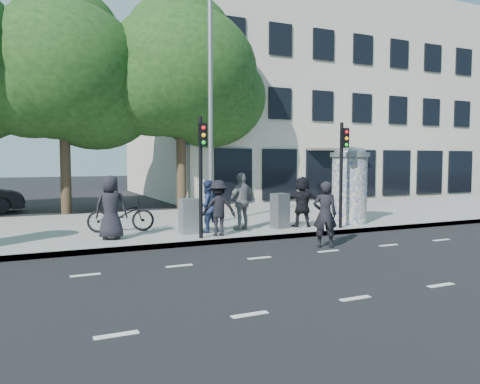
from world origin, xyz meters
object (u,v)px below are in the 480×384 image
ped_e (242,201)px  ped_f (302,202)px  bicycle (121,215)px  ad_column_right (349,183)px  traffic_pole_near (201,164)px  ped_c (207,206)px  man_road (325,214)px  cabinet_right (280,211)px  traffic_pole_far (342,164)px  street_lamp (211,88)px  ped_a (111,207)px  cabinet_left (189,216)px  ped_d (218,208)px

ped_e → ped_f: 2.10m
bicycle → ped_f: bearing=-95.4°
ad_column_right → traffic_pole_near: traffic_pole_near is taller
traffic_pole_near → ped_e: 2.29m
ad_column_right → ped_c: ad_column_right is taller
ad_column_right → traffic_pole_near: bearing=-171.1°
traffic_pole_near → bicycle: (-1.83, 2.17, -1.56)m
man_road → traffic_pole_near: bearing=-8.0°
ad_column_right → cabinet_right: size_ratio=2.36×
traffic_pole_far → cabinet_right: size_ratio=3.03×
street_lamp → cabinet_right: bearing=-51.5°
ped_e → cabinet_right: bearing=159.0°
ped_a → traffic_pole_far: bearing=-171.4°
traffic_pole_near → traffic_pole_far: bearing=0.0°
traffic_pole_near → man_road: bearing=-33.5°
traffic_pole_far → street_lamp: bearing=140.1°
ped_a → cabinet_left: ped_a is taller
ped_d → bicycle: ped_d is taller
ped_f → cabinet_right: 0.84m
ad_column_right → ped_c: bearing=179.3°
cabinet_right → ad_column_right: bearing=-13.7°
ped_a → cabinet_right: bearing=-164.8°
ped_a → ped_e: 4.04m
street_lamp → man_road: 6.29m
traffic_pole_near → ped_f: (3.79, 0.77, -1.25)m
cabinet_right → man_road: bearing=-108.4°
cabinet_left → ad_column_right: bearing=-4.3°
traffic_pole_near → ped_f: traffic_pole_near is taller
ped_c → bicycle: size_ratio=0.80×
ad_column_right → bicycle: (-7.63, 1.27, -0.86)m
cabinet_right → ped_d: bearing=179.0°
ad_column_right → traffic_pole_far: bearing=-137.8°
bicycle → cabinet_right: size_ratio=1.78×
traffic_pole_far → ped_d: size_ratio=2.10×
street_lamp → ped_f: street_lamp is taller
ped_f → man_road: bearing=90.3°
ped_e → cabinet_left: ped_e is taller
ped_c → ped_f: (3.27, -0.20, 0.04)m
man_road → ped_a: bearing=-2.7°
ped_e → ped_f: (2.09, -0.20, -0.07)m
ped_c → cabinet_left: size_ratio=1.50×
ad_column_right → ped_f: 2.09m
ped_d → man_road: bearing=144.4°
ped_c → cabinet_right: ped_c is taller
bicycle → ped_e: bearing=-100.1°
ped_a → cabinet_right: 5.33m
traffic_pole_far → cabinet_right: bearing=155.2°
street_lamp → ped_c: size_ratio=5.03×
traffic_pole_near → cabinet_left: bearing=94.8°
street_lamp → cabinet_right: 4.82m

